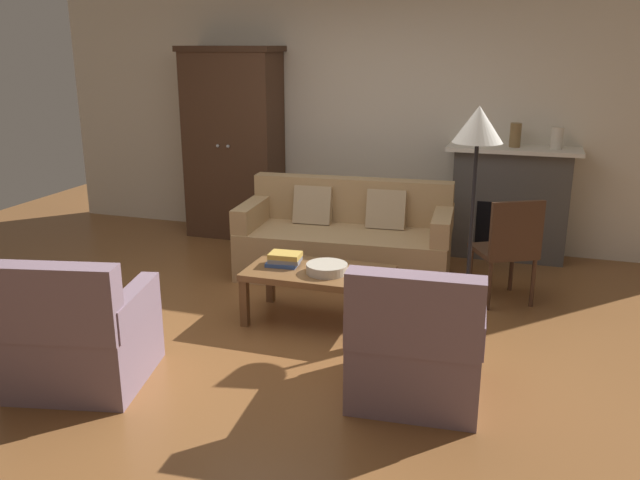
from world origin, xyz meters
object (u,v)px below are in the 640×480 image
at_px(coffee_table, 319,277).
at_px(mantel_vase_bronze, 515,135).
at_px(couch, 346,241).
at_px(armchair_near_left, 80,337).
at_px(book_stack, 284,259).
at_px(armchair_near_right, 416,349).
at_px(armoire, 234,143).
at_px(mantel_vase_cream, 557,138).
at_px(fireplace, 510,202).
at_px(floor_lamp, 477,138).
at_px(side_chair_wooden, 509,245).
at_px(dog, 42,291).
at_px(fruit_bowl, 327,268).

height_order(coffee_table, mantel_vase_bronze, mantel_vase_bronze).
bearing_deg(couch, armchair_near_left, -111.93).
bearing_deg(couch, book_stack, -99.61).
bearing_deg(armchair_near_left, book_stack, 59.76).
height_order(mantel_vase_bronze, armchair_near_left, mantel_vase_bronze).
xyz_separation_m(mantel_vase_bronze, armchair_near_right, (-0.39, -3.00, -0.92)).
height_order(armoire, mantel_vase_cream, armoire).
bearing_deg(fireplace, mantel_vase_bronze, -90.00).
distance_m(book_stack, mantel_vase_bronze, 2.73).
bearing_deg(floor_lamp, armchair_near_right, -98.51).
relative_size(coffee_table, armchair_near_left, 1.20).
bearing_deg(coffee_table, side_chair_wooden, 31.08).
relative_size(fireplace, book_stack, 4.60).
xyz_separation_m(couch, side_chair_wooden, (1.46, -0.30, 0.19)).
distance_m(armchair_near_left, armchair_near_right, 2.09).
bearing_deg(armchair_near_left, fireplace, 55.45).
xyz_separation_m(mantel_vase_cream, dog, (-3.72, -2.76, -0.98)).
bearing_deg(coffee_table, dog, -162.10).
relative_size(coffee_table, dog, 2.08).
relative_size(armoire, side_chair_wooden, 2.29).
height_order(couch, armchair_near_right, armchair_near_right).
height_order(coffee_table, armchair_near_right, armchair_near_right).
bearing_deg(armchair_near_left, side_chair_wooden, 41.79).
distance_m(armoire, couch, 1.94).
bearing_deg(armchair_near_left, floor_lamp, 37.37).
xyz_separation_m(fruit_bowl, armchair_near_right, (0.84, -0.86, -0.14)).
relative_size(book_stack, dog, 0.52).
height_order(couch, armchair_near_left, armchair_near_left).
height_order(fireplace, side_chair_wooden, fireplace).
relative_size(book_stack, floor_lamp, 0.16).
relative_size(fireplace, floor_lamp, 0.76).
xyz_separation_m(book_stack, mantel_vase_bronze, (1.59, 2.08, 0.76)).
bearing_deg(fruit_bowl, fireplace, 60.48).
xyz_separation_m(fireplace, mantel_vase_cream, (0.38, -0.02, 0.65)).
height_order(coffee_table, mantel_vase_cream, mantel_vase_cream).
distance_m(mantel_vase_bronze, mantel_vase_cream, 0.38).
relative_size(mantel_vase_bronze, mantel_vase_cream, 1.12).
distance_m(mantel_vase_bronze, side_chair_wooden, 1.47).
bearing_deg(couch, fireplace, 35.42).
xyz_separation_m(mantel_vase_cream, floor_lamp, (-0.59, -1.81, 0.21)).
relative_size(armoire, mantel_vase_bronze, 8.93).
height_order(armchair_near_left, dog, armchair_near_left).
distance_m(fireplace, coffee_table, 2.50).
relative_size(fireplace, armoire, 0.61).
xyz_separation_m(fruit_bowl, mantel_vase_cream, (1.60, 2.14, 0.77)).
distance_m(armoire, dog, 2.84).
bearing_deg(side_chair_wooden, coffee_table, -148.92).
bearing_deg(coffee_table, fireplace, 58.44).
height_order(couch, side_chair_wooden, side_chair_wooden).
relative_size(mantel_vase_bronze, armchair_near_right, 0.26).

